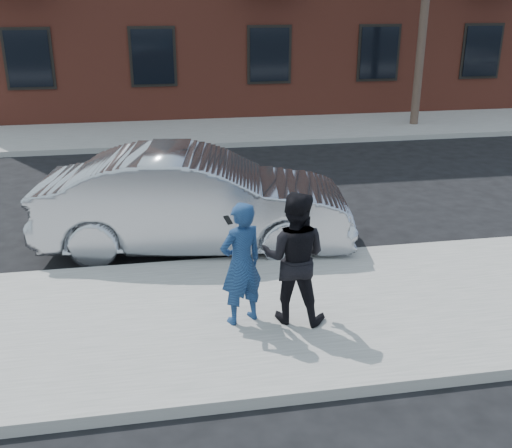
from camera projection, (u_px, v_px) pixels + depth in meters
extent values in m
plane|color=black|center=(437.00, 297.00, 8.60)|extent=(100.00, 100.00, 0.00)
cube|color=gray|center=(446.00, 301.00, 8.34)|extent=(50.00, 3.50, 0.15)
cube|color=#999691|center=(396.00, 250.00, 9.99)|extent=(50.00, 0.10, 0.15)
cube|color=gray|center=(276.00, 129.00, 18.91)|extent=(50.00, 3.50, 0.15)
cube|color=#999691|center=(289.00, 142.00, 17.25)|extent=(50.00, 0.10, 0.15)
cube|color=black|center=(28.00, 59.00, 18.47)|extent=(1.30, 0.06, 1.70)
cube|color=black|center=(379.00, 53.00, 20.33)|extent=(1.30, 0.06, 1.70)
cylinder|color=#3D2C24|center=(420.00, 57.00, 18.63)|extent=(0.26, 0.26, 4.20)
imported|color=#999BA3|center=(196.00, 201.00, 9.98)|extent=(5.37, 2.54, 1.70)
imported|color=navy|center=(241.00, 264.00, 7.41)|extent=(0.69, 0.58, 1.60)
cube|color=black|center=(228.00, 220.00, 7.37)|extent=(0.11, 0.14, 0.08)
imported|color=black|center=(294.00, 258.00, 7.44)|extent=(1.02, 0.92, 1.72)
cube|color=black|center=(285.00, 232.00, 7.54)|extent=(0.10, 0.15, 0.06)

